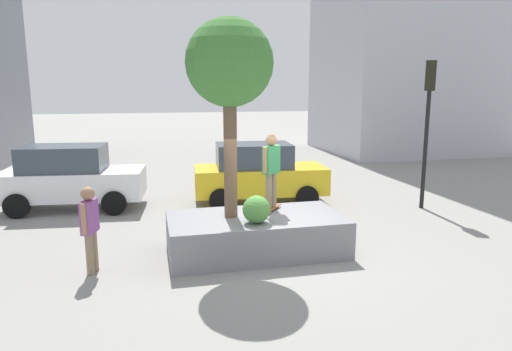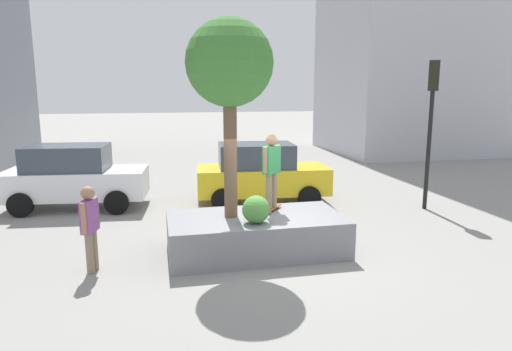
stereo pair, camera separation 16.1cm
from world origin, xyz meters
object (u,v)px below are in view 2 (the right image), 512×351
plaza_tree (229,66)px  taxi_cab (261,173)px  skateboard (271,208)px  traffic_light_corner (431,109)px  police_car (74,176)px  planter_ledge (256,234)px  passerby_with_bag (90,223)px  skateboarder (272,166)px

plaza_tree → taxi_cab: 5.35m
skateboard → traffic_light_corner: size_ratio=0.18×
police_car → taxi_cab: police_car is taller
planter_ledge → plaza_tree: size_ratio=0.91×
police_car → planter_ledge: bearing=-47.0°
police_car → taxi_cab: bearing=-6.2°
plaza_tree → traffic_light_corner: (6.24, 2.39, -1.03)m
police_car → passerby_with_bag: bearing=-77.7°
plaza_tree → skateboard: (0.97, 0.28, -3.12)m
police_car → traffic_light_corner: (10.19, -2.32, 1.99)m
taxi_cab → traffic_light_corner: (4.63, -1.72, 2.00)m
planter_ledge → skateboard: bearing=41.0°
skateboarder → taxi_cab: skateboarder is taller
plaza_tree → passerby_with_bag: plaza_tree is taller
taxi_cab → passerby_with_bag: taxi_cab is taller
planter_ledge → skateboarder: skateboarder is taller
taxi_cab → plaza_tree: bearing=-111.3°
planter_ledge → taxi_cab: 4.38m
plaza_tree → skateboard: bearing=15.9°
skateboard → passerby_with_bag: bearing=-168.8°
skateboard → police_car: (-4.93, 4.43, 0.10)m
plaza_tree → police_car: 6.85m
passerby_with_bag → police_car: bearing=102.3°
taxi_cab → skateboard: bearing=-99.4°
police_car → passerby_with_bag: size_ratio=2.48×
skateboarder → police_car: 6.68m
planter_ledge → skateboard: skateboard is taller
plaza_tree → traffic_light_corner: 6.76m
planter_ledge → skateboarder: 1.55m
planter_ledge → taxi_cab: bearing=75.7°
skateboard → police_car: bearing=138.0°
plaza_tree → taxi_cab: plaza_tree is taller
skateboard → skateboarder: 0.97m
skateboarder → taxi_cab: bearing=80.6°
skateboarder → taxi_cab: (0.63, 3.83, -0.89)m
police_car → taxi_cab: (5.56, -0.60, -0.01)m
police_car → passerby_with_bag: police_car is taller
planter_ledge → skateboarder: size_ratio=2.28×
planter_ledge → taxi_cab: size_ratio=0.91×
skateboard → taxi_cab: 3.88m
taxi_cab → passerby_with_bag: bearing=-134.1°
taxi_cab → traffic_light_corner: size_ratio=0.96×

